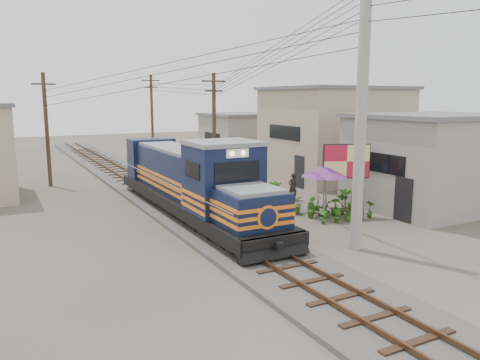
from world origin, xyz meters
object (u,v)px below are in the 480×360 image
locomotive (192,182)px  vendor (293,187)px  billboard (346,163)px  market_umbrella (324,171)px

locomotive → vendor: 6.19m
locomotive → vendor: size_ratio=9.72×
billboard → vendor: 4.35m
vendor → billboard: bearing=89.9°
billboard → market_umbrella: 1.06m
locomotive → billboard: (6.32, -3.28, 0.89)m
market_umbrella → locomotive: bearing=153.1°
billboard → market_umbrella: bearing=172.9°
locomotive → market_umbrella: 6.15m
market_umbrella → vendor: 3.78m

